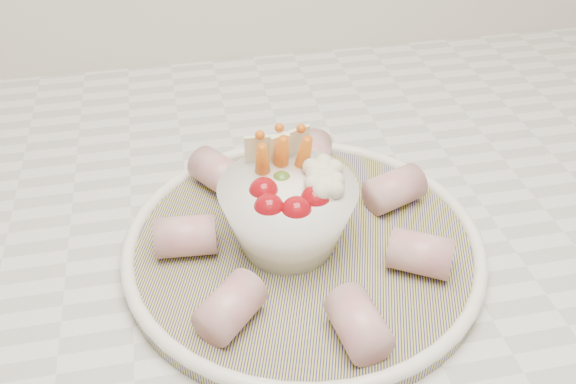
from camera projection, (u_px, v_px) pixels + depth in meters
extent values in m
cube|color=silver|center=(191.00, 215.00, 0.65)|extent=(2.04, 0.62, 0.04)
cylinder|color=navy|center=(303.00, 248.00, 0.57)|extent=(0.40, 0.40, 0.01)
torus|color=white|center=(303.00, 242.00, 0.57)|extent=(0.32, 0.32, 0.01)
sphere|color=maroon|center=(269.00, 208.00, 0.51)|extent=(0.03, 0.03, 0.03)
sphere|color=maroon|center=(296.00, 211.00, 0.51)|extent=(0.03, 0.03, 0.03)
sphere|color=maroon|center=(315.00, 200.00, 0.52)|extent=(0.03, 0.03, 0.03)
sphere|color=maroon|center=(264.00, 192.00, 0.53)|extent=(0.03, 0.03, 0.03)
sphere|color=#466C24|center=(282.00, 181.00, 0.54)|extent=(0.02, 0.02, 0.02)
cone|color=#C75B12|center=(262.00, 167.00, 0.54)|extent=(0.02, 0.03, 0.06)
cone|color=#C75B12|center=(281.00, 159.00, 0.55)|extent=(0.02, 0.03, 0.06)
cone|color=#C75B12|center=(303.00, 160.00, 0.55)|extent=(0.02, 0.04, 0.06)
sphere|color=beige|center=(322.00, 177.00, 0.54)|extent=(0.03, 0.03, 0.03)
sphere|color=beige|center=(325.00, 192.00, 0.52)|extent=(0.03, 0.03, 0.03)
cube|color=beige|center=(267.00, 154.00, 0.55)|extent=(0.04, 0.01, 0.04)
cube|color=beige|center=(288.00, 150.00, 0.56)|extent=(0.04, 0.02, 0.04)
cylinder|color=#A94D5D|center=(394.00, 189.00, 0.60)|extent=(0.06, 0.05, 0.04)
cylinder|color=#A94D5D|center=(313.00, 157.00, 0.64)|extent=(0.05, 0.06, 0.04)
cylinder|color=#A94D5D|center=(218.00, 172.00, 0.62)|extent=(0.06, 0.06, 0.04)
cylinder|color=#A94D5D|center=(186.00, 236.00, 0.55)|extent=(0.05, 0.04, 0.04)
cylinder|color=#A94D5D|center=(230.00, 307.00, 0.48)|extent=(0.06, 0.06, 0.04)
cylinder|color=#A94D5D|center=(359.00, 324.00, 0.47)|extent=(0.04, 0.06, 0.04)
cylinder|color=#A94D5D|center=(421.00, 254.00, 0.53)|extent=(0.06, 0.06, 0.04)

